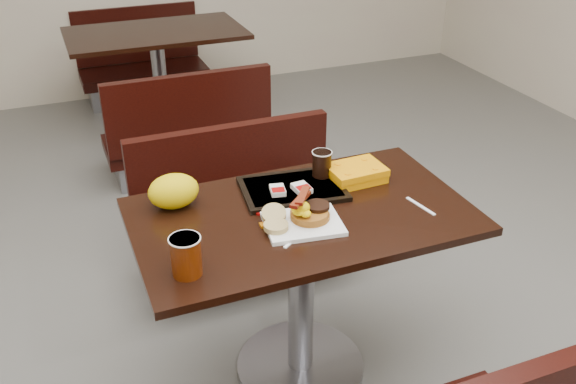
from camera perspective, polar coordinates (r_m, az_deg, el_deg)
name	(u,v)px	position (r m, az deg, el deg)	size (l,w,h in m)	color
floor	(300,368)	(2.74, 1.10, -15.41)	(6.00, 7.00, 0.01)	slate
table_near	(301,296)	(2.49, 1.18, -9.26)	(1.20, 0.70, 0.75)	black
bench_near_n	(244,212)	(3.04, -3.94, -1.81)	(1.00, 0.46, 0.72)	black
table_far	(160,83)	(4.72, -11.31, 9.50)	(1.20, 0.70, 0.75)	black
bench_far_s	(184,121)	(4.08, -9.27, 6.31)	(1.00, 0.46, 0.72)	black
bench_far_n	(142,57)	(5.38, -12.85, 11.62)	(1.00, 0.46, 0.72)	black
platter	(303,224)	(2.20, 1.35, -2.84)	(0.26, 0.20, 0.02)	white
pancake_stack	(310,214)	(2.21, 1.98, -1.99)	(0.14, 0.14, 0.03)	#A25A1B
sausage_patty	(318,206)	(2.22, 2.66, -1.25)	(0.08, 0.08, 0.01)	black
scrambled_eggs	(303,209)	(2.17, 1.32, -1.50)	(0.09, 0.08, 0.05)	#E9BE04
bacon_strips	(301,199)	(2.17, 1.12, -0.60)	(0.15, 0.07, 0.01)	#470905
muffin_bottom	(276,226)	(2.15, -1.08, -3.08)	(0.08, 0.08, 0.02)	tan
muffin_top	(274,214)	(2.20, -1.28, -1.98)	(0.08, 0.08, 0.02)	tan
coffee_cup_near	(186,256)	(1.96, -9.08, -5.67)	(0.09, 0.09, 0.13)	#7F2B04
fork	(292,241)	(2.12, 0.37, -4.41)	(0.13, 0.02, 0.00)	white
knife	(421,206)	(2.36, 11.74, -1.24)	(0.15, 0.01, 0.00)	white
condiment_syrup	(265,225)	(2.20, -2.03, -2.94)	(0.04, 0.03, 0.01)	#C26408
condiment_ketchup	(262,213)	(2.27, -2.35, -1.87)	(0.03, 0.03, 0.01)	#8C0504
tray	(293,189)	(2.41, 0.42, 0.29)	(0.38, 0.27, 0.02)	black
hashbrown_sleeve_left	(278,190)	(2.36, -0.94, 0.16)	(0.05, 0.07, 0.02)	silver
hashbrown_sleeve_right	(302,188)	(2.37, 1.22, 0.33)	(0.06, 0.08, 0.02)	silver
coffee_cup_far	(322,164)	(2.47, 3.03, 2.54)	(0.07, 0.07, 0.10)	black
clamshell	(356,173)	(2.49, 6.06, 1.68)	(0.21, 0.16, 0.06)	orange
paper_bag	(173,191)	(2.32, -10.17, 0.08)	(0.18, 0.13, 0.13)	yellow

